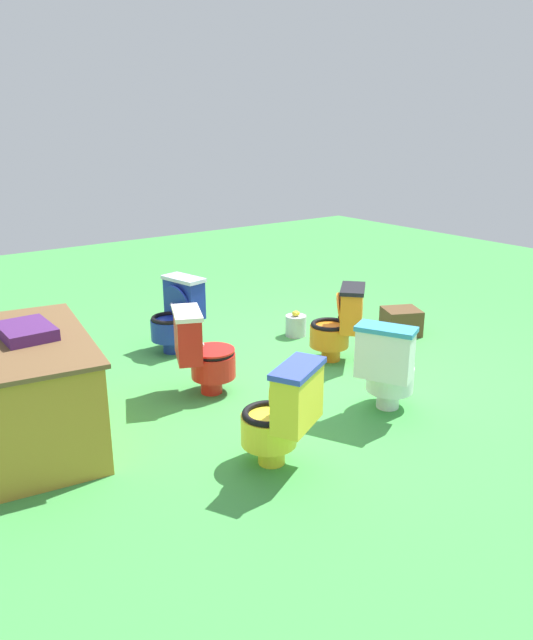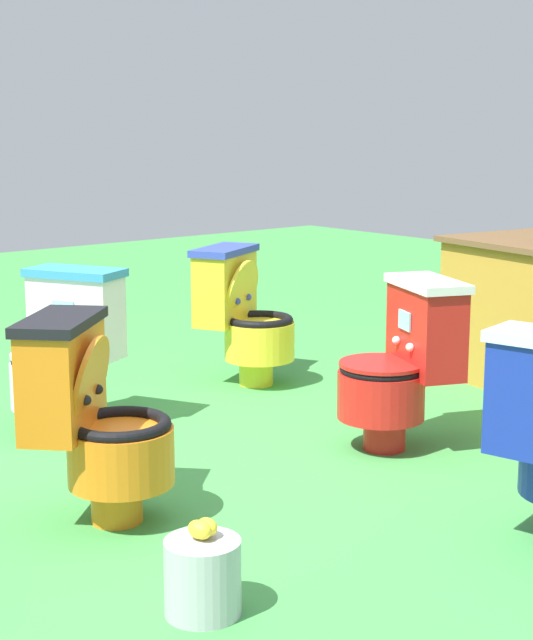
# 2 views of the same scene
# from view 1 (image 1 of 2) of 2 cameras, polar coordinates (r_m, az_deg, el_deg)

# --- Properties ---
(ground) EXTENTS (14.00, 14.00, 0.00)m
(ground) POSITION_cam_1_polar(r_m,az_deg,el_deg) (5.51, 3.46, -4.95)
(ground) COLOR #429947
(toilet_blue) EXTENTS (0.50, 0.56, 0.73)m
(toilet_blue) POSITION_cam_1_polar(r_m,az_deg,el_deg) (5.97, -8.46, 0.56)
(toilet_blue) COLOR #192D9E
(toilet_blue) RESTS_ON ground
(toilet_white) EXTENTS (0.58, 0.62, 0.73)m
(toilet_white) POSITION_cam_1_polar(r_m,az_deg,el_deg) (4.75, 11.33, -4.32)
(toilet_white) COLOR white
(toilet_white) RESTS_ON ground
(toilet_orange) EXTENTS (0.63, 0.63, 0.73)m
(toilet_orange) POSITION_cam_1_polar(r_m,az_deg,el_deg) (5.69, 6.91, -0.28)
(toilet_orange) COLOR orange
(toilet_orange) RESTS_ON ground
(toilet_red) EXTENTS (0.57, 0.61, 0.73)m
(toilet_red) POSITION_cam_1_polar(r_m,az_deg,el_deg) (4.98, -6.10, -2.96)
(toilet_red) COLOR red
(toilet_red) RESTS_ON ground
(toilet_yellow) EXTENTS (0.62, 0.58, 0.73)m
(toilet_yellow) POSITION_cam_1_polar(r_m,az_deg,el_deg) (3.93, 1.46, -8.80)
(toilet_yellow) COLOR yellow
(toilet_yellow) RESTS_ON ground
(vendor_table) EXTENTS (1.58, 1.08, 0.85)m
(vendor_table) POSITION_cam_1_polar(r_m,az_deg,el_deg) (4.52, -21.62, -6.18)
(vendor_table) COLOR #B7842D
(vendor_table) RESTS_ON ground
(small_crate) EXTENTS (0.46, 0.48, 0.28)m
(small_crate) POSITION_cam_1_polar(r_m,az_deg,el_deg) (6.60, 12.54, -0.14)
(small_crate) COLOR brown
(small_crate) RESTS_ON ground
(lemon_bucket) EXTENTS (0.22, 0.22, 0.28)m
(lemon_bucket) POSITION_cam_1_polar(r_m,az_deg,el_deg) (6.40, 2.77, -0.47)
(lemon_bucket) COLOR #B7B7BF
(lemon_bucket) RESTS_ON ground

